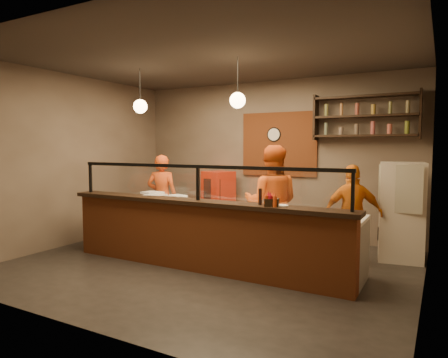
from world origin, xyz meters
The scene contains 29 objects.
floor centered at (0.00, 0.00, 0.00)m, with size 6.00×6.00×0.00m, color black.
ceiling centered at (0.00, 0.00, 3.20)m, with size 6.00×6.00×0.00m, color #38312B.
wall_back centered at (0.00, 2.50, 1.60)m, with size 6.00×6.00×0.00m, color #6C5C4F.
wall_left centered at (-3.00, 0.00, 1.60)m, with size 5.00×5.00×0.00m, color #6C5C4F.
wall_right centered at (3.00, 0.00, 1.60)m, with size 5.00×5.00×0.00m, color #6C5C4F.
wall_front centered at (0.00, -2.50, 1.60)m, with size 6.00×6.00×0.00m, color #6C5C4F.
brick_patch centered at (0.20, 2.47, 1.90)m, with size 1.60×0.04×1.30m, color #964620.
service_counter centered at (0.00, -0.30, 0.50)m, with size 4.60×0.25×1.00m, color #964620.
counter_ledge centered at (0.00, -0.30, 1.03)m, with size 4.70×0.37×0.06m, color black.
worktop_cabinet centered at (0.00, 0.20, 0.42)m, with size 4.60×0.75×0.85m, color gray.
worktop centered at (0.00, 0.20, 0.88)m, with size 4.60×0.75×0.05m, color white.
sneeze_guard centered at (0.00, -0.30, 1.37)m, with size 4.50×0.05×0.52m.
wall_shelving centered at (1.90, 2.32, 2.40)m, with size 1.84×0.28×0.85m.
wall_clock centered at (0.10, 2.46, 2.10)m, with size 0.30×0.30×0.04m, color black.
pendant_left centered at (-1.50, 0.20, 2.55)m, with size 0.24×0.24×0.77m.
pendant_right centered at (0.40, 0.20, 2.55)m, with size 0.24×0.24×0.77m.
cook_left centered at (-1.75, 1.10, 0.85)m, with size 0.62×0.41×1.69m, color #CD4313.
cook_mid centered at (0.73, 0.79, 0.94)m, with size 0.91×0.71×1.88m, color #C84B12.
cook_right centered at (1.94, 1.20, 0.79)m, with size 0.92×0.38×1.57m, color orange.
fridge centered at (2.60, 1.75, 0.80)m, with size 0.67×0.62×1.60m, color beige.
red_cooler centered at (-1.05, 2.15, 0.66)m, with size 0.57×0.52×1.33m, color red.
pizza_dough centered at (-0.47, 0.18, 0.91)m, with size 0.46×0.46×0.01m, color #F0E8CB.
prep_tub_a centered at (-1.27, 0.21, 0.98)m, with size 0.33×0.26×0.17m, color white.
prep_tub_b centered at (-0.72, 0.18, 0.97)m, with size 0.29×0.23×0.14m, color white.
prep_tub_c centered at (-0.98, -0.07, 0.98)m, with size 0.33×0.26×0.16m, color silver.
rolling_pin centered at (-1.23, 0.26, 0.93)m, with size 0.07×0.07×0.39m, color yellow.
condiment_caddy centered at (1.19, -0.34, 1.11)m, with size 0.19×0.15×0.10m, color black.
pepper_mill centered at (0.99, -0.27, 1.17)m, with size 0.05×0.05×0.22m, color black.
small_plate centered at (1.29, -0.24, 1.07)m, with size 0.18×0.18×0.01m, color white.
Camera 1 is at (3.16, -5.25, 1.85)m, focal length 32.00 mm.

